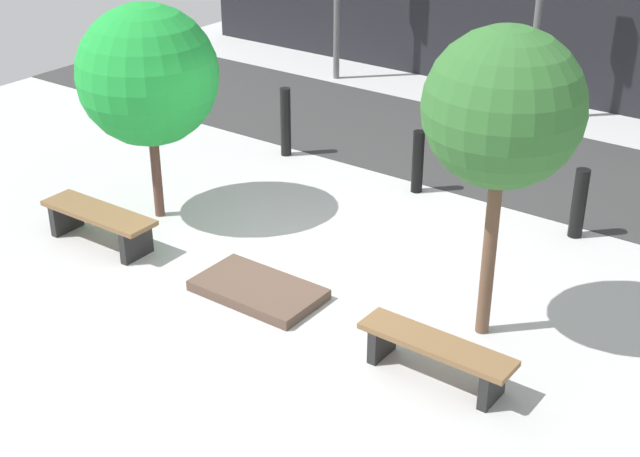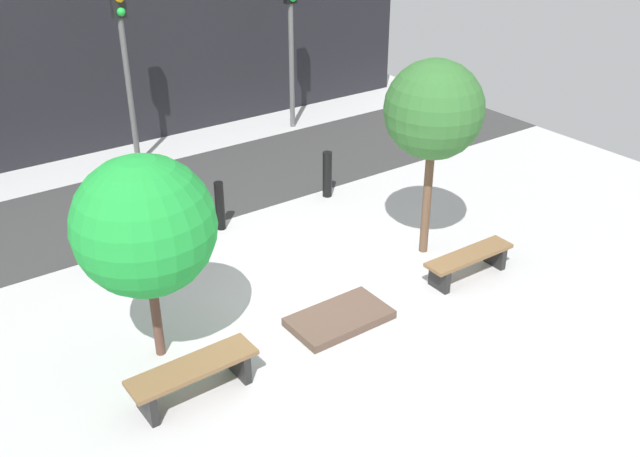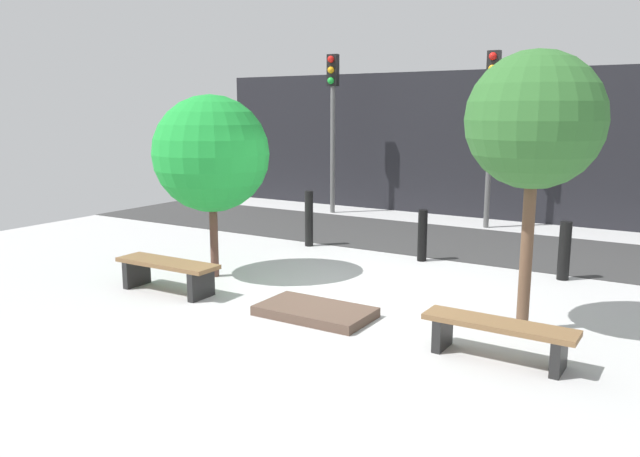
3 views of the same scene
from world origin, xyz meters
TOP-DOWN VIEW (x-y plane):
  - ground_plane at (0.00, 0.00)m, footprint 18.00×18.00m
  - road_strip at (0.00, 4.71)m, footprint 18.00×3.22m
  - building_facade at (0.00, 8.03)m, footprint 16.20×0.50m
  - bench_left at (-2.42, -0.90)m, footprint 1.65×0.49m
  - bench_right at (2.42, -0.90)m, footprint 1.61×0.42m
  - planter_bed at (0.00, -0.70)m, footprint 1.47×0.83m
  - tree_behind_left_bench at (-2.42, 0.13)m, footprint 1.81×1.81m
  - tree_behind_right_bench at (2.42, 0.13)m, footprint 1.57×1.57m
  - bollard_far_left at (-2.37, 2.85)m, footprint 0.16×0.16m
  - bollard_left at (0.00, 2.85)m, footprint 0.16×0.16m
  - bollard_center at (2.37, 2.85)m, footprint 0.18×0.18m
  - traffic_light_west at (-4.06, 6.60)m, footprint 0.28×0.27m
  - traffic_light_mid_west at (0.00, 6.60)m, footprint 0.28×0.27m

SIDE VIEW (x-z plane):
  - ground_plane at x=0.00m, z-range 0.00..0.00m
  - road_strip at x=0.00m, z-range 0.00..0.01m
  - planter_bed at x=0.00m, z-range 0.00..0.12m
  - bench_right at x=2.42m, z-range 0.09..0.52m
  - bench_left at x=-2.42m, z-range 0.10..0.56m
  - bollard_left at x=0.00m, z-range 0.00..0.91m
  - bollard_center at x=2.37m, z-range 0.00..0.93m
  - bollard_far_left at x=-2.37m, z-range 0.00..1.09m
  - building_facade at x=0.00m, z-range 0.00..3.58m
  - tree_behind_left_bench at x=-2.42m, z-range 0.52..3.39m
  - tree_behind_right_bench at x=2.42m, z-range 0.85..4.14m
  - traffic_light_mid_west at x=0.00m, z-range 0.73..4.63m
  - traffic_light_west at x=-4.06m, z-range 0.75..4.75m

